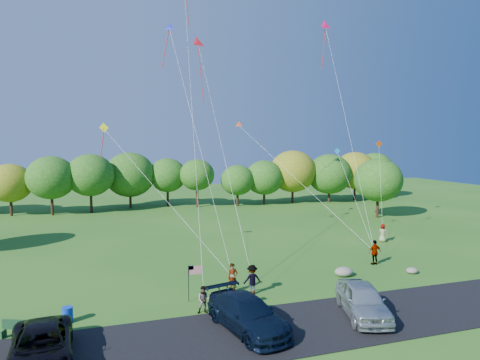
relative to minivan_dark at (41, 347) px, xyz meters
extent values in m
plane|color=#295F1B|center=(11.53, 4.12, -0.83)|extent=(140.00, 140.00, 0.00)
cube|color=black|center=(11.53, 0.12, -0.80)|extent=(44.00, 6.00, 0.06)
cylinder|color=#351E13|center=(-8.47, 42.26, 0.52)|extent=(0.36, 0.36, 2.70)
ellipsoid|color=#194E14|center=(-8.47, 42.26, 3.85)|extent=(6.08, 6.08, 5.47)
cylinder|color=#351E13|center=(-3.66, 43.86, 0.39)|extent=(0.36, 0.36, 2.44)
ellipsoid|color=#194E14|center=(-3.66, 43.86, 3.80)|extent=(6.75, 6.75, 6.07)
cylinder|color=#351E13|center=(0.88, 40.24, 0.38)|extent=(0.36, 0.36, 2.43)
ellipsoid|color=#194E14|center=(0.88, 40.24, 3.51)|extent=(5.90, 5.90, 5.31)
cylinder|color=#351E13|center=(6.18, 42.92, 0.29)|extent=(0.36, 0.36, 2.24)
ellipsoid|color=#194E14|center=(6.18, 42.92, 3.63)|extent=(6.83, 6.83, 6.14)
cylinder|color=#351E13|center=(11.54, 40.55, 0.33)|extent=(0.36, 0.36, 2.32)
ellipsoid|color=#346B1A|center=(11.54, 40.55, 3.46)|extent=(6.07, 6.07, 5.47)
cylinder|color=#351E13|center=(16.90, 43.66, 0.77)|extent=(0.36, 0.36, 3.19)
ellipsoid|color=#346B1A|center=(16.90, 43.66, 3.98)|extent=(4.97, 4.97, 4.47)
cylinder|color=#351E13|center=(21.46, 43.43, 0.48)|extent=(0.36, 0.36, 2.63)
ellipsoid|color=#346B1A|center=(21.46, 43.43, 3.82)|extent=(6.21, 6.21, 5.59)
cylinder|color=#351E13|center=(27.03, 41.89, 0.73)|extent=(0.36, 0.36, 3.12)
ellipsoid|color=#346B1A|center=(27.03, 41.89, 4.43)|extent=(6.59, 6.59, 5.93)
cylinder|color=#351E13|center=(31.91, 40.84, 0.32)|extent=(0.36, 0.36, 2.30)
ellipsoid|color=#346B1A|center=(31.91, 40.84, 3.42)|extent=(6.03, 6.03, 5.43)
cylinder|color=#351E13|center=(35.89, 40.15, 0.46)|extent=(0.36, 0.36, 2.58)
ellipsoid|color=#194E14|center=(35.89, 40.15, 3.76)|extent=(6.20, 6.20, 5.58)
cylinder|color=#351E13|center=(41.80, 43.39, 0.38)|extent=(0.36, 0.36, 2.41)
ellipsoid|color=#194E14|center=(41.80, 43.39, 3.87)|extent=(7.05, 7.05, 6.34)
cylinder|color=#351E13|center=(46.07, 42.25, 0.57)|extent=(0.36, 0.36, 2.80)
ellipsoid|color=#194E14|center=(46.07, 42.25, 4.07)|extent=(6.47, 6.47, 5.82)
cylinder|color=#351E13|center=(35.53, 26.12, 0.57)|extent=(0.36, 0.36, 2.80)
ellipsoid|color=#194E14|center=(35.53, 26.12, 3.92)|extent=(6.00, 6.00, 5.40)
imported|color=black|center=(0.00, 0.00, 0.00)|extent=(2.97, 5.73, 1.54)
imported|color=black|center=(9.47, 0.47, 0.06)|extent=(3.53, 6.08, 1.66)
imported|color=#B5BCC0|center=(16.02, 0.20, 0.11)|extent=(3.49, 5.57, 1.77)
imported|color=#4C4C59|center=(10.37, 6.03, 0.11)|extent=(0.72, 0.51, 1.88)
imported|color=#4C4C59|center=(7.87, 3.32, -0.05)|extent=(0.86, 0.74, 1.55)
imported|color=#4C4C59|center=(11.45, 5.39, 0.10)|extent=(1.22, 0.72, 1.86)
imported|color=#4C4C59|center=(22.68, 8.52, 0.14)|extent=(1.15, 0.51, 1.94)
imported|color=#4C4C59|center=(27.96, 14.73, 0.03)|extent=(0.96, 1.00, 1.73)
cube|color=#153C20|center=(-1.45, 3.42, -0.46)|extent=(1.53, 0.70, 0.05)
cube|color=#153C20|center=(-1.45, 3.26, -0.19)|extent=(1.51, 0.65, 0.49)
cube|color=#153C20|center=(-2.12, 3.42, -0.64)|extent=(0.22, 0.40, 0.38)
cube|color=#153C20|center=(-0.78, 3.42, -0.64)|extent=(0.22, 0.40, 0.38)
cylinder|color=#0D37C8|center=(0.73, 4.36, -0.41)|extent=(0.56, 0.56, 0.83)
cylinder|color=black|center=(7.40, 5.33, 0.27)|extent=(0.05, 0.05, 2.20)
cube|color=red|center=(7.80, 5.33, 1.06)|extent=(0.79, 0.53, 0.02)
cube|color=navy|center=(7.56, 5.34, 1.22)|extent=(0.32, 0.02, 0.25)
ellipsoid|color=gray|center=(18.82, 6.69, -0.50)|extent=(1.34, 1.05, 0.67)
ellipsoid|color=gray|center=(23.89, 5.72, -0.60)|extent=(0.87, 0.73, 0.45)
cone|color=red|center=(11.29, 19.85, 17.72)|extent=(1.53, 1.10, 1.22)
cone|color=#121EBD|center=(8.16, 16.27, 17.93)|extent=(0.99, 0.81, 0.79)
cone|color=red|center=(15.42, 20.51, 10.37)|extent=(0.82, 0.63, 0.67)
cone|color=#D90F51|center=(22.33, 16.34, 19.25)|extent=(1.14, 0.48, 1.06)
cube|color=#BF420D|center=(28.89, 16.98, 8.49)|extent=(0.68, 0.17, 0.68)
cube|color=yellow|center=(2.90, 15.34, 9.79)|extent=(0.69, 0.37, 0.75)
cube|color=#158AD4|center=(24.50, 17.48, 7.80)|extent=(0.57, 0.25, 0.59)
camera|label=1|loc=(2.71, -19.24, 8.72)|focal=32.00mm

